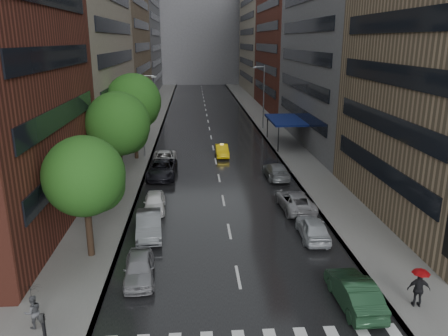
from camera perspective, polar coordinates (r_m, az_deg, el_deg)
The scene contains 18 objects.
ground at distance 21.57m, azimuth 3.00°, elevation -19.41°, with size 220.00×220.00×0.00m, color gray.
road at distance 68.55m, azimuth -2.04°, elevation 5.82°, with size 14.00×140.00×0.01m, color black.
sidewalk_left at distance 68.83m, azimuth -9.59°, elevation 5.70°, with size 4.00×140.00×0.15m, color gray.
sidewalk_right at distance 69.42m, azimuth 5.44°, elevation 5.95°, with size 4.00×140.00×0.15m, color gray.
buildings_left at distance 77.26m, azimuth -14.23°, elevation 18.46°, with size 8.00×108.00×38.00m.
buildings_right at distance 76.07m, azimuth 9.60°, elevation 18.03°, with size 8.05×109.10×36.00m.
building_far at distance 135.40m, azimuth -3.20°, elevation 17.84°, with size 40.00×14.00×32.00m, color slate.
tree_near at distance 26.18m, azimuth -17.80°, elevation -1.05°, with size 4.69×4.69×7.47m.
tree_mid at distance 37.55m, azimuth -13.70°, elevation 5.60°, with size 5.38×5.38×8.57m.
tree_far at distance 47.53m, azimuth -11.75°, elevation 8.52°, with size 5.83×5.83×9.29m.
taxi at distance 49.01m, azimuth -0.28°, elevation 2.29°, with size 1.38×3.94×1.30m, color yellow.
parked_cars_left at distance 37.60m, azimuth -8.57°, elevation -2.18°, with size 2.88×27.36×1.59m.
parked_cars_right at distance 32.69m, azimuth 9.91°, elevation -5.17°, with size 2.57×25.54×1.51m.
ped_black_umbrella at distance 21.99m, azimuth -23.80°, elevation -15.81°, with size 0.97×0.98×2.09m.
ped_red_umbrella at distance 23.63m, azimuth 24.17°, elevation -13.71°, with size 1.13×0.82×2.01m.
street_lamp_left at distance 48.27m, azimuth -10.50°, elevation 6.94°, with size 1.74×0.22×9.00m.
street_lamp_right at distance 63.61m, azimuth 5.14°, elevation 9.39°, with size 1.74×0.22×9.00m.
awning at distance 54.37m, azimuth 8.06°, elevation 6.22°, with size 4.00×8.00×3.12m.
Camera 1 is at (-2.28, -17.34, 12.62)m, focal length 35.00 mm.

